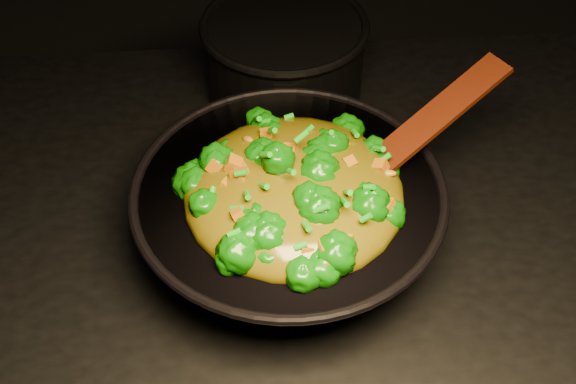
{
  "coord_description": "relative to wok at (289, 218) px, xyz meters",
  "views": [
    {
      "loc": [
        -0.16,
        -0.53,
        1.59
      ],
      "look_at": [
        -0.12,
        0.04,
        0.98
      ],
      "focal_mm": 45.0,
      "sensor_mm": 36.0,
      "label": 1
    }
  ],
  "objects": [
    {
      "name": "back_pot",
      "position": [
        0.02,
        0.29,
        0.02
      ],
      "size": [
        0.29,
        0.29,
        0.13
      ],
      "primitive_type": "cylinder",
      "rotation": [
        0.0,
        0.0,
        0.39
      ],
      "color": "black",
      "rests_on": "stovetop"
    },
    {
      "name": "spatula",
      "position": [
        0.15,
        0.04,
        0.09
      ],
      "size": [
        0.22,
        0.15,
        0.1
      ],
      "primitive_type": "cube",
      "rotation": [
        0.0,
        -0.38,
        0.52
      ],
      "color": "#3C0F05",
      "rests_on": "wok"
    },
    {
      "name": "stir_fry",
      "position": [
        0.0,
        -0.01,
        0.09
      ],
      "size": [
        0.28,
        0.28,
        0.09
      ],
      "primitive_type": null,
      "rotation": [
        0.0,
        0.0,
        0.14
      ],
      "color": "#0E5E06",
      "rests_on": "wok"
    },
    {
      "name": "wok",
      "position": [
        0.0,
        0.0,
        0.0
      ],
      "size": [
        0.39,
        0.39,
        0.1
      ],
      "primitive_type": null,
      "rotation": [
        0.0,
        0.0,
        0.12
      ],
      "color": "black",
      "rests_on": "stovetop"
    }
  ]
}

